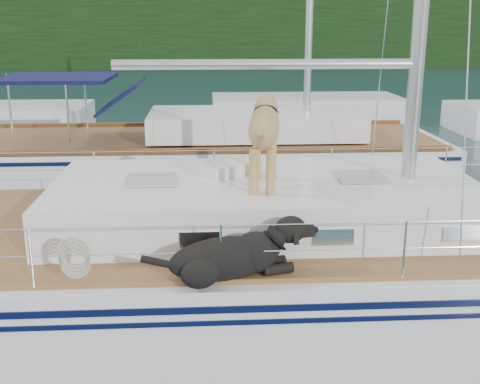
{
  "coord_description": "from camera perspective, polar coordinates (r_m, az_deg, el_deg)",
  "views": [
    {
      "loc": [
        0.06,
        -7.16,
        3.68
      ],
      "look_at": [
        0.5,
        0.2,
        1.6
      ],
      "focal_mm": 45.0,
      "sensor_mm": 36.0,
      "label": 1
    }
  ],
  "objects": [
    {
      "name": "ground",
      "position": [
        8.05,
        -3.54,
        -11.48
      ],
      "size": [
        120.0,
        120.0,
        0.0
      ],
      "primitive_type": "plane",
      "color": "#0E262B",
      "rests_on": "ground"
    },
    {
      "name": "tree_line",
      "position": [
        52.17,
        -3.62,
        14.98
      ],
      "size": [
        90.0,
        3.0,
        6.0
      ],
      "primitive_type": "cube",
      "color": "black",
      "rests_on": "ground"
    },
    {
      "name": "shore_bank",
      "position": [
        53.45,
        -3.57,
        12.42
      ],
      "size": [
        92.0,
        1.0,
        1.2
      ],
      "primitive_type": "cube",
      "color": "#595147",
      "rests_on": "ground"
    },
    {
      "name": "main_sailboat",
      "position": [
        7.75,
        -2.9,
        -7.01
      ],
      "size": [
        12.0,
        4.0,
        14.01
      ],
      "color": "white",
      "rests_on": "ground"
    },
    {
      "name": "neighbor_sailboat",
      "position": [
        14.04,
        -3.07,
        3.16
      ],
      "size": [
        11.0,
        3.5,
        13.3
      ],
      "color": "white",
      "rests_on": "ground"
    },
    {
      "name": "bg_boat_center",
      "position": [
        23.72,
        6.23,
        7.83
      ],
      "size": [
        7.2,
        3.0,
        11.65
      ],
      "color": "white",
      "rests_on": "ground"
    }
  ]
}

